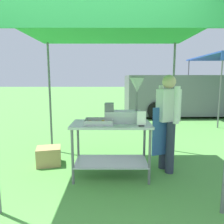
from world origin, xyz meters
name	(u,v)px	position (x,y,z in m)	size (l,w,h in m)	color
ground_plane	(105,120)	(0.00, 6.00, 0.00)	(70.00, 70.00, 0.00)	#519342
stall_canopy	(112,32)	(0.27, 1.39, 2.23)	(2.79, 2.42, 2.32)	slate
donut_cart	(112,138)	(0.27, 1.29, 0.63)	(1.22, 0.63, 0.87)	#B7B7BC
donut_tray	(100,122)	(0.10, 1.24, 0.89)	(0.43, 0.34, 0.07)	#B7B7BC
donut_fryer	(126,107)	(0.50, 1.37, 1.11)	(0.62, 0.28, 0.72)	#B7B7BC
menu_sign	(142,120)	(0.71, 1.07, 0.96)	(0.13, 0.05, 0.22)	black
vendor	(168,118)	(1.20, 1.52, 0.90)	(0.46, 0.53, 1.61)	#2D3347
supply_crate	(50,156)	(-0.86, 1.77, 0.16)	(0.49, 0.44, 0.32)	tan
van_grey	(192,95)	(3.67, 7.19, 0.88)	(5.57, 2.23, 1.69)	slate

